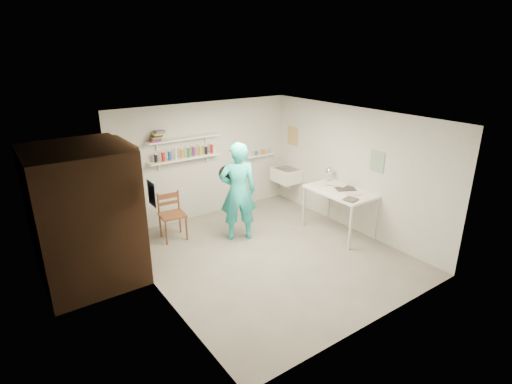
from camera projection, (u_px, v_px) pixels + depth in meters
floor at (269, 255)px, 7.01m from camera, size 4.00×4.50×0.02m
ceiling at (271, 117)px, 6.17m from camera, size 4.00×4.50×0.02m
wall_back at (205, 160)px, 8.32m from camera, size 4.00×0.02×2.40m
wall_front at (382, 242)px, 4.85m from camera, size 4.00×0.02×2.40m
wall_left at (154, 219)px, 5.50m from camera, size 0.02×4.50×2.40m
wall_right at (353, 170)px, 7.68m from camera, size 0.02×4.50×2.40m
doorway_recess at (131, 208)px, 6.39m from camera, size 0.02×0.90×2.00m
corridor_box at (84, 215)px, 5.99m from camera, size 1.40×1.50×2.10m
door_lintel at (125, 144)px, 6.04m from camera, size 0.06×1.05×0.10m
door_jamb_near at (144, 218)px, 6.02m from camera, size 0.06×0.10×2.00m
door_jamb_far at (123, 199)px, 6.78m from camera, size 0.06×0.10×2.00m
shelf_lower at (185, 158)px, 7.90m from camera, size 1.50×0.22×0.03m
shelf_upper at (184, 138)px, 7.77m from camera, size 1.50×0.22×0.03m
ledge_shelf at (260, 155)px, 9.01m from camera, size 0.70×0.14×0.03m
poster_left at (152, 194)px, 5.43m from camera, size 0.01×0.28×0.36m
poster_right_a at (293, 136)px, 8.92m from camera, size 0.01×0.34×0.42m
poster_right_b at (377, 161)px, 7.14m from camera, size 0.01×0.30×0.38m
belfast_sink at (286, 175)px, 9.01m from camera, size 0.48×0.60×0.30m
man at (238, 192)px, 7.30m from camera, size 0.80×0.68×1.86m
wall_clock at (228, 174)px, 7.30m from camera, size 0.32×0.17×0.33m
wooden_chair at (172, 215)px, 7.43m from camera, size 0.49×0.47×0.96m
work_table at (339, 212)px, 7.70m from camera, size 0.79×1.31×0.87m
desk_lamp at (330, 171)px, 7.99m from camera, size 0.16×0.16×0.16m
spray_cans at (185, 153)px, 7.87m from camera, size 1.32×0.06×0.17m
book_stack at (157, 136)px, 7.43m from camera, size 0.30×0.14×0.20m
ledge_pots at (260, 153)px, 8.99m from camera, size 0.48×0.07×0.09m
papers at (341, 190)px, 7.54m from camera, size 0.30×0.22×0.03m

